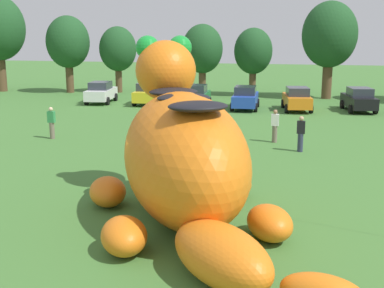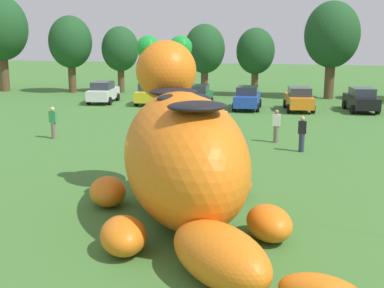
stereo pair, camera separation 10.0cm
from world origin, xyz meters
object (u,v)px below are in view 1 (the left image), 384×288
object	(u,v)px
car_yellow	(149,93)
spectator_mid_field	(275,126)
car_blue	(245,98)
spectator_wandering	(52,123)
car_black	(359,99)
spectator_near_inflatable	(301,134)
spectator_far_side	(224,128)
car_orange	(297,99)
car_green	(196,96)
giant_inflatable_creature	(185,156)
car_white	(101,92)

from	to	relation	value
car_yellow	spectator_mid_field	bearing A→B (deg)	-48.18
car_blue	spectator_wandering	bearing A→B (deg)	-123.51
car_black	spectator_wandering	world-z (taller)	car_black
spectator_near_inflatable	car_yellow	bearing A→B (deg)	131.21
spectator_near_inflatable	spectator_far_side	world-z (taller)	same
spectator_far_side	car_orange	bearing A→B (deg)	75.55
car_orange	spectator_near_inflatable	distance (m)	13.26
car_black	spectator_near_inflatable	distance (m)	14.43
car_green	spectator_far_side	size ratio (longest dim) A/B	2.46
giant_inflatable_creature	car_green	world-z (taller)	giant_inflatable_creature
car_orange	car_black	size ratio (longest dim) A/B	1.00
giant_inflatable_creature	car_blue	distance (m)	23.09
giant_inflatable_creature	spectator_far_side	distance (m)	10.91
giant_inflatable_creature	spectator_wandering	distance (m)	14.09
car_yellow	spectator_far_side	world-z (taller)	car_yellow
spectator_near_inflatable	giant_inflatable_creature	bearing A→B (deg)	-107.27
car_orange	car_black	xyz separation A→B (m)	(4.37, 0.69, 0.00)
car_orange	spectator_wandering	size ratio (longest dim) A/B	2.53
spectator_mid_field	car_green	bearing A→B (deg)	120.95
spectator_near_inflatable	spectator_mid_field	world-z (taller)	same
spectator_near_inflatable	spectator_wandering	xyz separation A→B (m)	(-13.00, -0.05, 0.00)
car_blue	car_orange	distance (m)	3.75
giant_inflatable_creature	spectator_mid_field	bearing A→B (deg)	81.50
car_blue	car_black	distance (m)	8.17
car_black	spectator_wandering	distance (m)	21.82
car_white	spectator_mid_field	bearing A→B (deg)	-38.83
car_white	car_green	bearing A→B (deg)	-4.40
giant_inflatable_creature	car_orange	distance (m)	23.43
car_white	car_yellow	distance (m)	4.00
car_white	car_black	distance (m)	19.97
car_blue	spectator_wandering	distance (m)	15.65
car_black	spectator_mid_field	size ratio (longest dim) A/B	2.54
car_green	car_yellow	bearing A→B (deg)	168.82
car_yellow	car_orange	bearing A→B (deg)	-3.47
car_green	car_black	distance (m)	11.93
car_blue	car_orange	xyz separation A→B (m)	(3.75, 0.24, 0.00)
spectator_mid_field	car_orange	bearing A→B (deg)	86.34
car_green	spectator_mid_field	size ratio (longest dim) A/B	2.46
car_green	spectator_wandering	distance (m)	14.06
car_blue	car_green	bearing A→B (deg)	177.81
spectator_far_side	spectator_wandering	bearing A→B (deg)	-174.69
car_white	car_blue	size ratio (longest dim) A/B	1.03
car_yellow	car_orange	xyz separation A→B (m)	(11.60, -0.70, 0.00)
car_white	car_black	xyz separation A→B (m)	(19.97, 0.17, 0.00)
spectator_far_side	car_blue	bearing A→B (deg)	92.54
car_yellow	spectator_wandering	distance (m)	14.02
spectator_mid_field	giant_inflatable_creature	bearing A→B (deg)	-98.50
spectator_mid_field	spectator_far_side	xyz separation A→B (m)	(-2.47, -1.00, 0.00)
giant_inflatable_creature	spectator_far_side	bearing A→B (deg)	93.72
car_white	car_black	size ratio (longest dim) A/B	0.99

